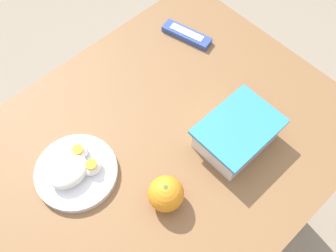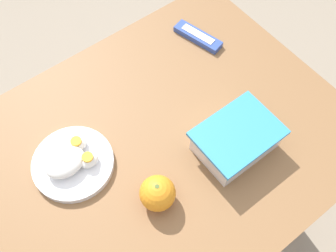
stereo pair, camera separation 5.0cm
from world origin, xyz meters
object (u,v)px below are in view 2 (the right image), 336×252
(orange_fruit, at_px, (158,193))
(candy_bar, at_px, (198,36))
(rice_plate, at_px, (72,162))
(food_container, at_px, (236,141))

(orange_fruit, height_order, candy_bar, orange_fruit)
(orange_fruit, distance_m, candy_bar, 0.51)
(orange_fruit, bearing_deg, rice_plate, -60.24)
(rice_plate, height_order, candy_bar, rice_plate)
(food_container, relative_size, orange_fruit, 2.39)
(food_container, distance_m, rice_plate, 0.40)
(orange_fruit, xyz_separation_m, rice_plate, (0.11, -0.20, -0.02))
(food_container, relative_size, candy_bar, 1.27)
(rice_plate, distance_m, candy_bar, 0.52)
(rice_plate, bearing_deg, food_container, 149.72)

